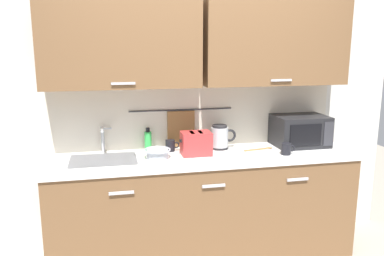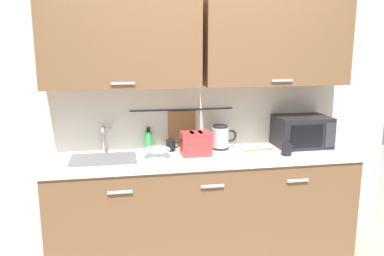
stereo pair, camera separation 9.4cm
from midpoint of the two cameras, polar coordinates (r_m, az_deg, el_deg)
counter_unit at (r=3.40m, az=2.31°, el=-11.04°), size 2.53×0.64×0.90m
back_wall_assembly at (r=3.37m, az=1.76°, el=7.47°), size 3.70×0.41×2.50m
sink_faucet at (r=3.36m, az=-11.83°, el=-1.04°), size 0.09×0.17×0.22m
microwave at (r=3.63m, az=16.26°, el=-0.47°), size 0.46×0.35×0.27m
electric_kettle at (r=3.42m, az=4.94°, el=-1.34°), size 0.23×0.16×0.21m
dish_soap_bottle at (r=3.39m, az=-5.48°, el=-1.74°), size 0.06×0.06×0.20m
mug_near_sink at (r=3.36m, az=-2.26°, el=-2.52°), size 0.12×0.08×0.09m
mixing_bowl at (r=3.15m, az=-4.22°, el=-3.55°), size 0.21×0.21×0.08m
toaster at (r=3.22m, az=1.42°, el=-2.24°), size 0.26×0.17×0.19m
mug_by_kettle at (r=3.32m, az=14.30°, el=-3.04°), size 0.12×0.08×0.09m
wooden_spoon at (r=3.45m, az=10.90°, el=-3.05°), size 0.28×0.08×0.01m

